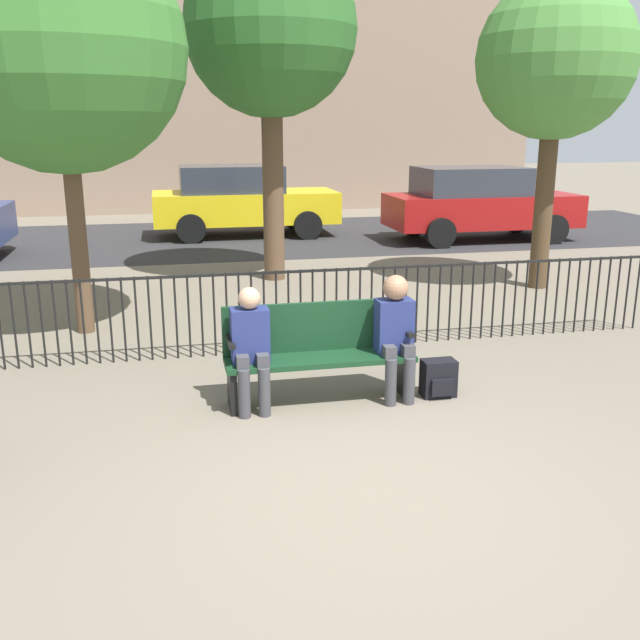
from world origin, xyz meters
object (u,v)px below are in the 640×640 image
(park_bench, at_px, (318,349))
(seated_person_0, at_px, (251,343))
(seated_person_1, at_px, (396,329))
(tree_3, at_px, (61,47))
(tree_2, at_px, (270,31))
(parked_car_1, at_px, (478,202))
(tree_1, at_px, (556,61))
(backpack, at_px, (439,379))
(parked_car_2, at_px, (241,199))

(park_bench, bearing_deg, seated_person_0, -168.41)
(seated_person_1, height_order, tree_3, tree_3)
(seated_person_1, bearing_deg, seated_person_0, -179.86)
(park_bench, height_order, seated_person_1, seated_person_1)
(tree_2, height_order, parked_car_1, tree_2)
(seated_person_1, distance_m, tree_1, 6.19)
(seated_person_1, distance_m, tree_2, 6.49)
(seated_person_1, distance_m, parked_car_1, 10.02)
(park_bench, height_order, backpack, park_bench)
(seated_person_0, relative_size, tree_1, 0.25)
(tree_2, bearing_deg, seated_person_1, -87.02)
(seated_person_1, height_order, tree_2, tree_2)
(park_bench, xyz_separation_m, tree_1, (4.45, 3.97, 2.94))
(seated_person_1, bearing_deg, park_bench, 169.70)
(tree_3, xyz_separation_m, parked_car_2, (2.80, 7.58, -2.53))
(backpack, height_order, tree_2, tree_2)
(tree_2, bearing_deg, parked_car_2, 90.13)
(backpack, xyz_separation_m, tree_1, (3.30, 4.15, 3.26))
(tree_1, distance_m, tree_2, 4.34)
(seated_person_1, distance_m, tree_3, 5.07)
(backpack, relative_size, parked_car_1, 0.09)
(tree_1, bearing_deg, parked_car_1, 77.28)
(tree_2, relative_size, parked_car_1, 1.26)
(backpack, distance_m, tree_2, 6.83)
(tree_2, relative_size, tree_3, 1.10)
(tree_3, relative_size, parked_car_2, 1.15)
(parked_car_2, bearing_deg, tree_1, -57.96)
(tree_3, bearing_deg, parked_car_1, 36.37)
(backpack, bearing_deg, seated_person_1, 173.51)
(park_bench, xyz_separation_m, seated_person_1, (0.71, -0.13, 0.19))
(park_bench, xyz_separation_m, parked_car_2, (0.41, 10.42, 0.35))
(tree_1, relative_size, tree_3, 0.96)
(tree_1, xyz_separation_m, parked_car_2, (-4.04, 6.46, -2.59))
(tree_1, distance_m, parked_car_1, 5.47)
(backpack, bearing_deg, parked_car_2, 93.97)
(park_bench, bearing_deg, parked_car_2, 87.76)
(backpack, xyz_separation_m, tree_2, (-0.72, 5.67, 3.74))
(tree_2, height_order, parked_car_2, tree_2)
(park_bench, relative_size, parked_car_1, 0.42)
(parked_car_1, bearing_deg, seated_person_1, -118.62)
(tree_2, bearing_deg, parked_car_1, 31.89)
(park_bench, bearing_deg, tree_1, 41.72)
(seated_person_0, relative_size, backpack, 3.18)
(park_bench, bearing_deg, seated_person_1, -10.30)
(backpack, bearing_deg, park_bench, 171.13)
(tree_2, xyz_separation_m, parked_car_2, (-0.01, 4.93, -3.07))
(tree_1, height_order, parked_car_1, tree_1)
(seated_person_0, xyz_separation_m, seated_person_1, (1.36, 0.00, 0.04))
(tree_2, distance_m, parked_car_2, 5.81)
(seated_person_1, xyz_separation_m, parked_car_2, (-0.30, 10.55, 0.16))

